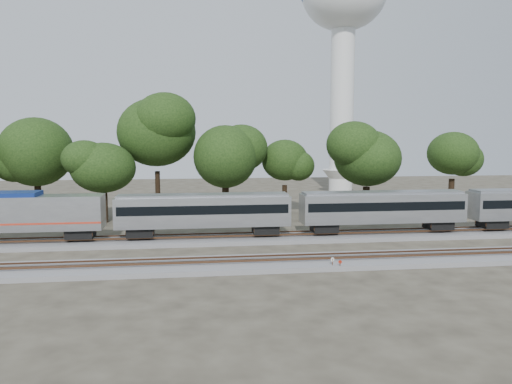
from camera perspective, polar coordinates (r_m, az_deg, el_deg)
ground at (r=44.64m, az=-1.20°, el=-7.17°), size 160.00×160.00×0.00m
track_far at (r=50.42m, az=-1.93°, el=-5.35°), size 160.00×5.00×0.73m
track_near at (r=40.73m, az=-0.59°, el=-8.21°), size 160.00×5.00×0.73m
train at (r=57.51m, az=22.99°, el=-1.40°), size 107.54×3.07×4.52m
switch_stand_red at (r=39.81m, az=9.58°, el=-8.14°), size 0.27×0.06×0.86m
switch_stand_white at (r=39.97m, az=8.73°, el=-7.91°), size 0.32×0.14×1.02m
switch_lever at (r=41.10m, az=11.36°, el=-8.29°), size 0.53×0.34×0.30m
water_tower at (r=95.56m, az=9.98°, el=18.77°), size 15.13×15.13×41.90m
tree_1 at (r=68.94m, az=-23.84°, el=4.19°), size 8.61×8.61×12.13m
tree_2 at (r=62.87m, az=-17.08°, el=2.65°), size 6.78×6.78×9.56m
tree_3 at (r=66.31m, az=-11.30°, el=6.69°), size 11.12×11.12×15.67m
tree_4 at (r=62.37m, az=-3.53°, el=4.04°), size 8.04×8.04×11.34m
tree_5 at (r=66.65m, az=3.31°, el=3.64°), size 7.39×7.39×10.41m
tree_6 at (r=63.37m, az=12.58°, el=3.79°), size 7.88×7.88×11.11m
tree_7 at (r=77.30m, az=21.58°, el=4.11°), size 8.10×8.10×11.43m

